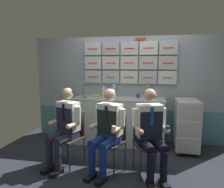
{
  "coord_description": "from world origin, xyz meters",
  "views": [
    {
      "loc": [
        0.4,
        -2.92,
        1.6
      ],
      "look_at": [
        -0.22,
        0.3,
        1.13
      ],
      "focal_mm": 33.4,
      "sensor_mm": 36.0,
      "label": 1
    }
  ],
  "objects_px": {
    "folding_chair_right": "(112,135)",
    "paper_cup_tan": "(138,96)",
    "water_bottle_short": "(104,92)",
    "crew_member_right": "(107,128)",
    "crew_member_left": "(65,124)",
    "crew_member_by_counter": "(151,129)",
    "folding_chair_by_counter": "(147,137)",
    "snack_banana": "(97,95)",
    "service_trolley": "(186,124)",
    "folding_chair_left": "(72,131)"
  },
  "relations": [
    {
      "from": "crew_member_left",
      "to": "water_bottle_short",
      "type": "relative_size",
      "value": 5.16
    },
    {
      "from": "crew_member_right",
      "to": "folding_chair_right",
      "type": "bearing_deg",
      "value": 71.38
    },
    {
      "from": "folding_chair_right",
      "to": "snack_banana",
      "type": "height_order",
      "value": "snack_banana"
    },
    {
      "from": "service_trolley",
      "to": "crew_member_left",
      "type": "bearing_deg",
      "value": -154.0
    },
    {
      "from": "folding_chair_right",
      "to": "folding_chair_by_counter",
      "type": "distance_m",
      "value": 0.52
    },
    {
      "from": "folding_chair_left",
      "to": "folding_chair_right",
      "type": "xyz_separation_m",
      "value": [
        0.69,
        -0.07,
        0.0
      ]
    },
    {
      "from": "service_trolley",
      "to": "paper_cup_tan",
      "type": "height_order",
      "value": "paper_cup_tan"
    },
    {
      "from": "folding_chair_right",
      "to": "snack_banana",
      "type": "distance_m",
      "value": 1.31
    },
    {
      "from": "folding_chair_by_counter",
      "to": "folding_chair_right",
      "type": "bearing_deg",
      "value": -178.13
    },
    {
      "from": "crew_member_by_counter",
      "to": "paper_cup_tan",
      "type": "height_order",
      "value": "crew_member_by_counter"
    },
    {
      "from": "service_trolley",
      "to": "paper_cup_tan",
      "type": "relative_size",
      "value": 14.0
    },
    {
      "from": "crew_member_left",
      "to": "folding_chair_right",
      "type": "bearing_deg",
      "value": 6.67
    },
    {
      "from": "folding_chair_by_counter",
      "to": "service_trolley",
      "type": "bearing_deg",
      "value": 50.9
    },
    {
      "from": "service_trolley",
      "to": "water_bottle_short",
      "type": "height_order",
      "value": "water_bottle_short"
    },
    {
      "from": "crew_member_left",
      "to": "folding_chair_by_counter",
      "type": "height_order",
      "value": "crew_member_left"
    },
    {
      "from": "crew_member_left",
      "to": "snack_banana",
      "type": "height_order",
      "value": "crew_member_left"
    },
    {
      "from": "crew_member_left",
      "to": "crew_member_right",
      "type": "bearing_deg",
      "value": -5.52
    },
    {
      "from": "water_bottle_short",
      "to": "paper_cup_tan",
      "type": "height_order",
      "value": "water_bottle_short"
    },
    {
      "from": "water_bottle_short",
      "to": "snack_banana",
      "type": "bearing_deg",
      "value": 140.13
    },
    {
      "from": "service_trolley",
      "to": "crew_member_left",
      "type": "xyz_separation_m",
      "value": [
        -1.95,
        -0.95,
        0.16
      ]
    },
    {
      "from": "service_trolley",
      "to": "paper_cup_tan",
      "type": "distance_m",
      "value": 1.06
    },
    {
      "from": "service_trolley",
      "to": "crew_member_right",
      "type": "distance_m",
      "value": 1.63
    },
    {
      "from": "water_bottle_short",
      "to": "paper_cup_tan",
      "type": "relative_size",
      "value": 3.49
    },
    {
      "from": "crew_member_left",
      "to": "crew_member_right",
      "type": "relative_size",
      "value": 0.99
    },
    {
      "from": "crew_member_by_counter",
      "to": "paper_cup_tan",
      "type": "bearing_deg",
      "value": 102.23
    },
    {
      "from": "crew_member_right",
      "to": "folding_chair_by_counter",
      "type": "height_order",
      "value": "crew_member_right"
    },
    {
      "from": "water_bottle_short",
      "to": "service_trolley",
      "type": "bearing_deg",
      "value": -4.02
    },
    {
      "from": "folding_chair_left",
      "to": "crew_member_by_counter",
      "type": "distance_m",
      "value": 1.29
    },
    {
      "from": "snack_banana",
      "to": "crew_member_by_counter",
      "type": "bearing_deg",
      "value": -48.41
    },
    {
      "from": "crew_member_left",
      "to": "folding_chair_left",
      "type": "bearing_deg",
      "value": 71.04
    },
    {
      "from": "crew_member_right",
      "to": "water_bottle_short",
      "type": "distance_m",
      "value": 1.23
    },
    {
      "from": "folding_chair_right",
      "to": "crew_member_by_counter",
      "type": "distance_m",
      "value": 0.62
    },
    {
      "from": "paper_cup_tan",
      "to": "water_bottle_short",
      "type": "bearing_deg",
      "value": -166.14
    },
    {
      "from": "folding_chair_left",
      "to": "paper_cup_tan",
      "type": "distance_m",
      "value": 1.53
    },
    {
      "from": "crew_member_by_counter",
      "to": "snack_banana",
      "type": "xyz_separation_m",
      "value": [
        -1.11,
        1.25,
        0.26
      ]
    },
    {
      "from": "folding_chair_by_counter",
      "to": "snack_banana",
      "type": "relative_size",
      "value": 4.86
    },
    {
      "from": "snack_banana",
      "to": "crew_member_left",
      "type": "bearing_deg",
      "value": -99.75
    },
    {
      "from": "snack_banana",
      "to": "folding_chair_by_counter",
      "type": "bearing_deg",
      "value": -46.22
    },
    {
      "from": "folding_chair_left",
      "to": "crew_member_right",
      "type": "bearing_deg",
      "value": -19.07
    },
    {
      "from": "service_trolley",
      "to": "crew_member_left",
      "type": "relative_size",
      "value": 0.78
    },
    {
      "from": "crew_member_left",
      "to": "crew_member_by_counter",
      "type": "height_order",
      "value": "crew_member_by_counter"
    },
    {
      "from": "folding_chair_right",
      "to": "crew_member_right",
      "type": "xyz_separation_m",
      "value": [
        -0.05,
        -0.15,
        0.17
      ]
    },
    {
      "from": "folding_chair_by_counter",
      "to": "snack_banana",
      "type": "bearing_deg",
      "value": 133.78
    },
    {
      "from": "crew_member_right",
      "to": "crew_member_by_counter",
      "type": "distance_m",
      "value": 0.63
    },
    {
      "from": "folding_chair_right",
      "to": "paper_cup_tan",
      "type": "distance_m",
      "value": 1.26
    },
    {
      "from": "water_bottle_short",
      "to": "crew_member_right",
      "type": "bearing_deg",
      "value": -74.65
    },
    {
      "from": "crew_member_left",
      "to": "crew_member_by_counter",
      "type": "bearing_deg",
      "value": -2.04
    },
    {
      "from": "crew_member_right",
      "to": "snack_banana",
      "type": "bearing_deg",
      "value": 110.69
    },
    {
      "from": "folding_chair_by_counter",
      "to": "paper_cup_tan",
      "type": "height_order",
      "value": "paper_cup_tan"
    },
    {
      "from": "folding_chair_by_counter",
      "to": "paper_cup_tan",
      "type": "bearing_deg",
      "value": 101.11
    }
  ]
}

